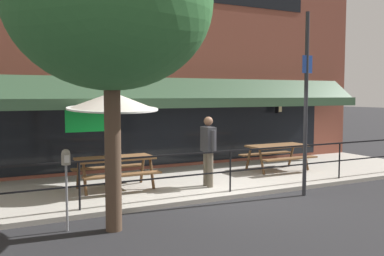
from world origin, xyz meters
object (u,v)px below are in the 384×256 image
at_px(parking_meter_near, 66,165).
at_px(street_sign_pole, 306,103).
at_px(patio_umbrella_left, 113,101).
at_px(picnic_table_centre, 277,150).
at_px(picnic_table_left, 115,164).
at_px(pedestrian_walking, 208,148).

relative_size(parking_meter_near, street_sign_pole, 0.34).
bearing_deg(street_sign_pole, patio_umbrella_left, 148.38).
xyz_separation_m(picnic_table_centre, patio_umbrella_left, (-4.98, -0.07, 1.47)).
height_order(patio_umbrella_left, street_sign_pole, street_sign_pole).
xyz_separation_m(picnic_table_centre, street_sign_pole, (-1.15, -2.43, 1.45)).
distance_m(patio_umbrella_left, parking_meter_near, 3.12).
bearing_deg(patio_umbrella_left, parking_meter_near, -122.56).
bearing_deg(parking_meter_near, street_sign_pole, 1.28).
bearing_deg(picnic_table_left, patio_umbrella_left, 90.00).
distance_m(patio_umbrella_left, pedestrian_walking, 2.54).
height_order(picnic_table_left, picnic_table_centre, same).
bearing_deg(picnic_table_centre, street_sign_pole, -115.31).
xyz_separation_m(parking_meter_near, street_sign_pole, (5.41, 0.12, 1.01)).
distance_m(picnic_table_centre, parking_meter_near, 7.05).
relative_size(picnic_table_left, patio_umbrella_left, 0.76).
bearing_deg(pedestrian_walking, parking_meter_near, -156.46).
bearing_deg(parking_meter_near, patio_umbrella_left, 57.44).
relative_size(pedestrian_walking, parking_meter_near, 1.20).
distance_m(picnic_table_left, picnic_table_centre, 4.98).
distance_m(picnic_table_left, patio_umbrella_left, 1.48).
bearing_deg(pedestrian_walking, patio_umbrella_left, 157.54).
bearing_deg(street_sign_pole, pedestrian_walking, 139.20).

